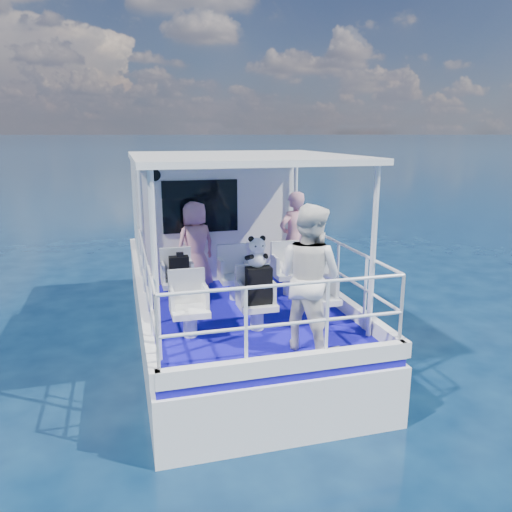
{
  "coord_description": "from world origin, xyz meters",
  "views": [
    {
      "loc": [
        -1.68,
        -7.18,
        3.48
      ],
      "look_at": [
        0.18,
        -0.4,
        1.74
      ],
      "focal_mm": 35.0,
      "sensor_mm": 36.0,
      "label": 1
    }
  ],
  "objects_px": {
    "passenger_stbd_aft": "(309,277)",
    "backpack_center": "(259,285)",
    "passenger_port_fwd": "(195,245)",
    "panda": "(257,252)"
  },
  "relations": [
    {
      "from": "passenger_port_fwd",
      "to": "passenger_stbd_aft",
      "type": "distance_m",
      "value": 2.96
    },
    {
      "from": "passenger_stbd_aft",
      "to": "backpack_center",
      "type": "xyz_separation_m",
      "value": [
        -0.44,
        0.67,
        -0.26
      ]
    },
    {
      "from": "passenger_stbd_aft",
      "to": "backpack_center",
      "type": "bearing_deg",
      "value": -3.64
    },
    {
      "from": "passenger_port_fwd",
      "to": "backpack_center",
      "type": "distance_m",
      "value": 2.19
    },
    {
      "from": "passenger_port_fwd",
      "to": "passenger_stbd_aft",
      "type": "bearing_deg",
      "value": 86.03
    },
    {
      "from": "backpack_center",
      "to": "panda",
      "type": "bearing_deg",
      "value": 128.16
    },
    {
      "from": "passenger_port_fwd",
      "to": "panda",
      "type": "bearing_deg",
      "value": 80.5
    },
    {
      "from": "passenger_port_fwd",
      "to": "backpack_center",
      "type": "xyz_separation_m",
      "value": [
        0.51,
        -2.13,
        -0.11
      ]
    },
    {
      "from": "passenger_port_fwd",
      "to": "passenger_stbd_aft",
      "type": "xyz_separation_m",
      "value": [
        0.95,
        -2.8,
        0.15
      ]
    },
    {
      "from": "backpack_center",
      "to": "passenger_stbd_aft",
      "type": "bearing_deg",
      "value": -56.88
    }
  ]
}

